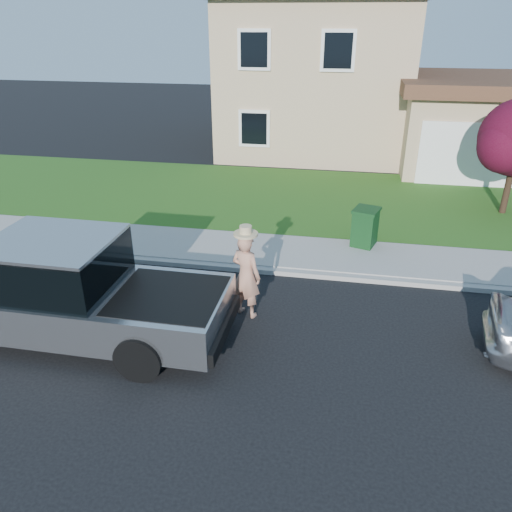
{
  "coord_description": "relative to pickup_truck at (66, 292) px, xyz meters",
  "views": [
    {
      "loc": [
        1.62,
        -7.94,
        5.73
      ],
      "look_at": [
        -0.09,
        1.34,
        1.2
      ],
      "focal_mm": 35.0,
      "sensor_mm": 36.0,
      "label": 1
    }
  ],
  "objects": [
    {
      "name": "trash_bin",
      "position": [
        5.73,
        5.16,
        -0.3
      ],
      "size": [
        0.81,
        0.88,
        1.03
      ],
      "rotation": [
        0.0,
        0.0,
        -0.3
      ],
      "color": "#0E3514",
      "rests_on": "sidewalk"
    },
    {
      "name": "lawn",
      "position": [
        4.47,
        8.92,
        -0.92
      ],
      "size": [
        40.0,
        7.0,
        0.1
      ],
      "primitive_type": "cube",
      "color": "#1E4914",
      "rests_on": "ground"
    },
    {
      "name": "ground",
      "position": [
        3.47,
        0.42,
        -0.97
      ],
      "size": [
        80.0,
        80.0,
        0.0
      ],
      "primitive_type": "plane",
      "color": "black",
      "rests_on": "ground"
    },
    {
      "name": "pickup_truck",
      "position": [
        0.0,
        0.0,
        0.0
      ],
      "size": [
        6.33,
        2.45,
        2.07
      ],
      "rotation": [
        0.0,
        0.0,
        -0.01
      ],
      "color": "black",
      "rests_on": "ground"
    },
    {
      "name": "curb",
      "position": [
        4.47,
        3.32,
        -0.91
      ],
      "size": [
        40.0,
        0.2,
        0.12
      ],
      "primitive_type": "cube",
      "color": "gray",
      "rests_on": "ground"
    },
    {
      "name": "house",
      "position": [
        4.79,
        16.8,
        2.2
      ],
      "size": [
        14.0,
        11.3,
        6.85
      ],
      "color": "tan",
      "rests_on": "ground"
    },
    {
      "name": "woman",
      "position": [
        3.25,
        1.38,
        -0.01
      ],
      "size": [
        0.79,
        0.67,
        2.03
      ],
      "rotation": [
        0.0,
        0.0,
        2.73
      ],
      "color": "tan",
      "rests_on": "ground"
    },
    {
      "name": "sidewalk",
      "position": [
        4.47,
        4.42,
        -0.89
      ],
      "size": [
        40.0,
        2.0,
        0.15
      ],
      "primitive_type": "cube",
      "color": "gray",
      "rests_on": "ground"
    }
  ]
}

